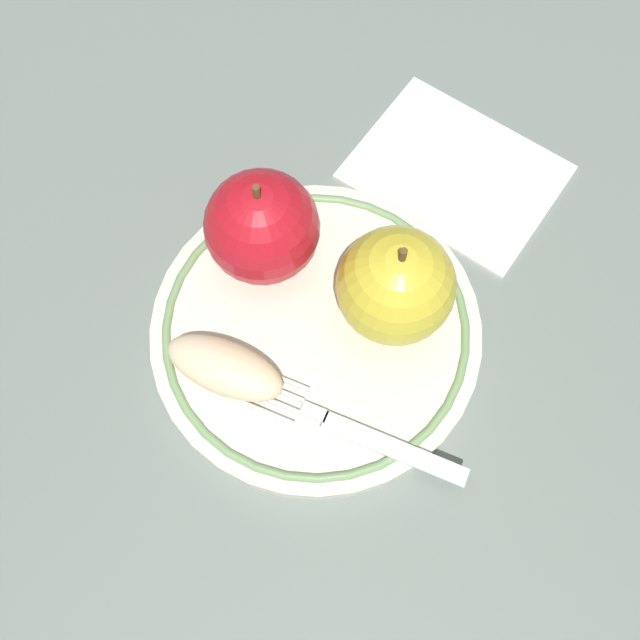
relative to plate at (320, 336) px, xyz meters
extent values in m
plane|color=slate|center=(-0.01, 0.00, -0.01)|extent=(2.00, 2.00, 0.00)
cylinder|color=silver|center=(0.00, 0.00, 0.00)|extent=(0.22, 0.22, 0.01)
torus|color=#729762|center=(0.00, 0.00, 0.01)|extent=(0.21, 0.21, 0.01)
sphere|color=gold|center=(0.05, -0.01, 0.05)|extent=(0.08, 0.08, 0.08)
cylinder|color=brown|center=(0.05, -0.01, 0.09)|extent=(0.00, 0.00, 0.01)
sphere|color=red|center=(0.00, 0.07, 0.05)|extent=(0.08, 0.08, 0.08)
cylinder|color=brown|center=(0.00, 0.07, 0.09)|extent=(0.00, 0.00, 0.01)
ellipsoid|color=beige|center=(-0.07, 0.01, 0.02)|extent=(0.07, 0.09, 0.03)
cube|color=silver|center=(0.00, -0.09, 0.01)|extent=(0.06, 0.09, 0.00)
cube|color=silver|center=(-0.03, -0.04, 0.01)|extent=(0.02, 0.02, 0.00)
cube|color=silver|center=(-0.04, 0.00, 0.01)|extent=(0.03, 0.05, 0.00)
cube|color=silver|center=(-0.05, -0.01, 0.01)|extent=(0.03, 0.05, 0.00)
cube|color=silver|center=(-0.06, -0.01, 0.01)|extent=(0.03, 0.05, 0.00)
cube|color=silver|center=(-0.07, -0.02, 0.01)|extent=(0.03, 0.05, 0.00)
cube|color=white|center=(0.16, 0.05, -0.01)|extent=(0.16, 0.18, 0.01)
camera|label=1|loc=(-0.10, -0.14, 0.45)|focal=40.00mm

